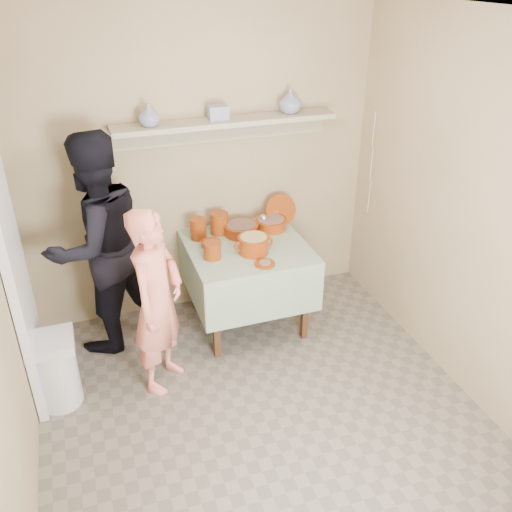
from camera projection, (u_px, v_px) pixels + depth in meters
name	position (u px, v px, depth m)	size (l,w,h in m)	color
ground	(271.00, 431.00, 3.69)	(3.50, 3.50, 0.00)	#6C6254
tile_panel	(16.00, 274.00, 3.58)	(0.06, 0.70, 2.00)	silver
plate_stack_a	(198.00, 229.00, 4.51)	(0.14, 0.14, 0.18)	#702909
plate_stack_b	(219.00, 223.00, 4.61)	(0.16, 0.16, 0.19)	#702909
bowl_stack	(212.00, 250.00, 4.23)	(0.14, 0.14, 0.14)	#702909
empty_bowl	(211.00, 244.00, 4.42)	(0.16, 0.16, 0.05)	#702909
propped_lid	(281.00, 210.00, 4.78)	(0.29, 0.29, 0.02)	#702909
vase_right	(290.00, 101.00, 4.38)	(0.19, 0.19, 0.19)	navy
vase_left	(149.00, 115.00, 4.04)	(0.16, 0.16, 0.17)	navy
ceramic_box	(218.00, 113.00, 4.22)	(0.15, 0.11, 0.11)	navy
person_cook	(157.00, 302.00, 3.81)	(0.52, 0.34, 1.42)	#F17E68
person_helper	(98.00, 245.00, 4.16)	(0.87, 0.68, 1.79)	black
room_shell	(275.00, 216.00, 2.91)	(3.04, 3.54, 2.62)	tan
serving_table	(247.00, 258.00, 4.51)	(0.97, 0.97, 0.76)	#4C2D16
cazuela_meat_a	(241.00, 228.00, 4.59)	(0.30, 0.30, 0.10)	#751F03
cazuela_meat_b	(271.00, 223.00, 4.69)	(0.28, 0.28, 0.10)	#751F03
ladle	(264.00, 218.00, 4.66)	(0.08, 0.26, 0.19)	silver
cazuela_rice	(254.00, 243.00, 4.30)	(0.33, 0.25, 0.14)	#751F03
front_plate	(265.00, 264.00, 4.16)	(0.16, 0.16, 0.03)	#702909
wall_shelf	(225.00, 124.00, 4.31)	(1.80, 0.25, 0.21)	tan
trash_bin	(56.00, 371.00, 3.81)	(0.32, 0.32, 0.56)	silver
electrical_cord	(371.00, 164.00, 4.73)	(0.01, 0.05, 0.90)	silver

